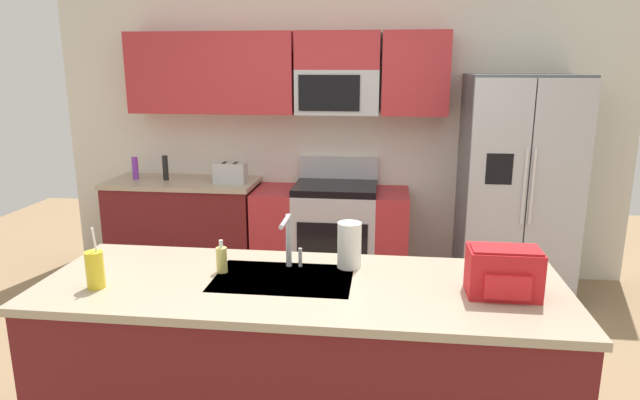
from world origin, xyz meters
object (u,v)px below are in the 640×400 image
Objects in this scene: range_oven at (331,234)px; backpack at (504,271)px; drink_cup_yellow at (95,269)px; sink_faucet at (289,237)px; refrigerator at (517,188)px; paper_towel_roll at (349,245)px; pepper_mill at (165,168)px; toaster at (230,173)px; bottle_purple at (135,168)px; soap_dispenser at (222,259)px.

range_oven is 4.25× the size of backpack.
range_oven is 4.55× the size of drink_cup_yellow.
range_oven is 2.18m from sink_faucet.
paper_towel_roll is (-1.26, -1.96, 0.09)m from refrigerator.
backpack reaches higher than pepper_mill.
sink_faucet is (-1.57, -2.01, 0.14)m from refrigerator.
toaster is at bearing -176.65° from range_oven.
drink_cup_yellow is 1.24× the size of paper_towel_roll.
bottle_purple reaches higher than toaster.
refrigerator is 6.19× the size of drink_cup_yellow.
refrigerator reaches higher than drink_cup_yellow.
bottle_purple is 2.64m from soap_dispenser.
soap_dispenser is at bearing -75.26° from toaster.
refrigerator reaches higher than sink_faucet.
range_oven is at bearing 70.52° from drink_cup_yellow.
soap_dispenser is 1.36m from backpack.
sink_faucet is at bearing 16.87° from soap_dispenser.
bottle_purple is 0.85× the size of paper_towel_roll.
drink_cup_yellow is 1.89m from backpack.
range_oven is 4.86× the size of toaster.
pepper_mill is 2.48m from soap_dispenser.
drink_cup_yellow is at bearing -153.18° from soap_dispenser.
sink_faucet reaches higher than bottle_purple.
backpack is (1.03, -0.23, -0.05)m from sink_faucet.
toaster is (-0.90, -0.05, 0.55)m from range_oven.
pepper_mill is 0.29m from bottle_purple.
backpack is at bearing -5.36° from soap_dispenser.
paper_towel_roll is at bearing -58.87° from toaster.
toaster is (-2.46, 0.02, 0.07)m from refrigerator.
drink_cup_yellow is (0.94, -2.46, -0.01)m from bottle_purple.
backpack is at bearing -42.32° from pepper_mill.
bottle_purple is at bearing 176.24° from toaster.
pepper_mill is 3.43m from backpack.
paper_towel_roll is (0.31, 0.05, -0.05)m from sink_faucet.
refrigerator is 3.37m from bottle_purple.
soap_dispenser is at bearing -98.76° from range_oven.
soap_dispenser is at bearing -166.73° from paper_towel_roll.
drink_cup_yellow reaches higher than paper_towel_roll.
bottle_purple is 0.68× the size of drink_cup_yellow.
range_oven is 2.27m from soap_dispenser.
range_oven is 6.05× the size of pepper_mill.
toaster reaches higher than soap_dispenser.
sink_faucet is (-0.01, -2.08, 0.62)m from range_oven.
refrigerator is 10.88× the size of soap_dispenser.
bottle_purple is (-1.81, 0.01, 0.56)m from range_oven.
backpack is at bearing -39.34° from bottle_purple.
drink_cup_yellow reaches higher than soap_dispenser.
sink_faucet is at bearing -66.37° from toaster.
pepper_mill is 2.57m from sink_faucet.
soap_dispenser is at bearing -61.59° from pepper_mill.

